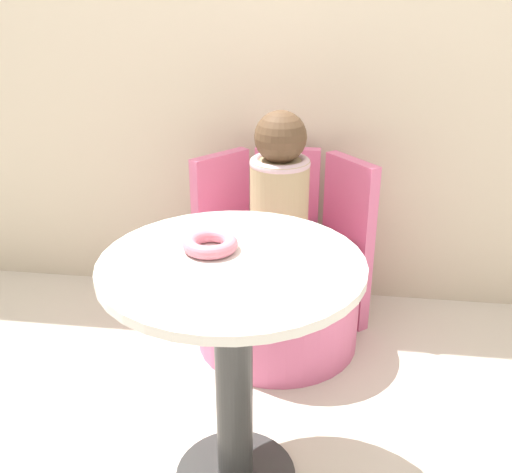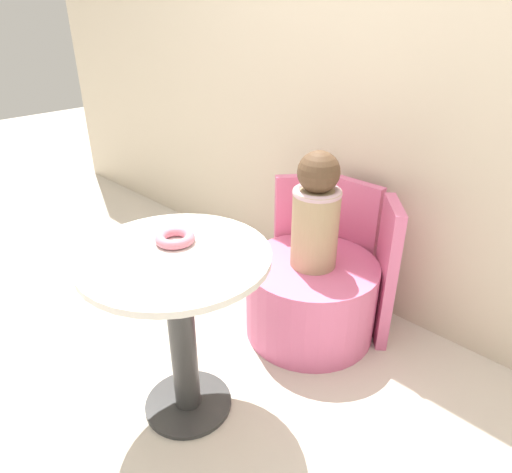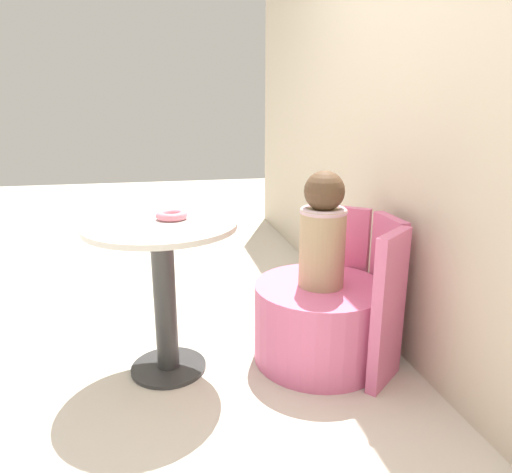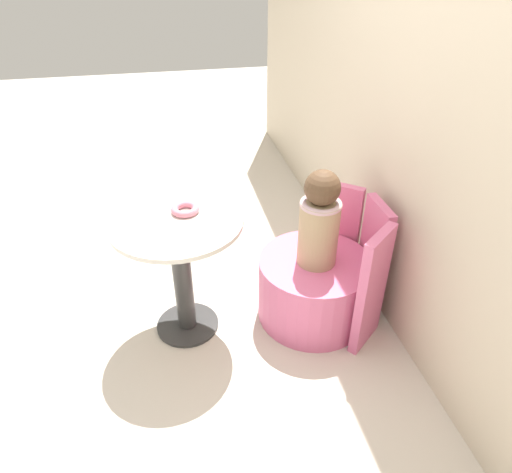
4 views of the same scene
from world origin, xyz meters
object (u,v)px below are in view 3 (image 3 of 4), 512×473
Objects in this scene: round_table at (163,268)px; tub_chair at (319,322)px; child_figure at (323,231)px; donut at (172,215)px.

round_table is 0.79m from tub_chair.
tub_chair is (0.05, 0.72, -0.31)m from round_table.
tub_chair is 1.16× the size of child_figure.
donut is at bearing -99.34° from child_figure.
tub_chair is 4.45× the size of donut.
child_figure is (0.05, 0.72, 0.14)m from round_table.
child_figure is 3.84× the size of donut.
donut is at bearing 141.32° from round_table.
round_table is at bearing -93.71° from child_figure.
donut is (-0.06, 0.05, 0.22)m from round_table.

